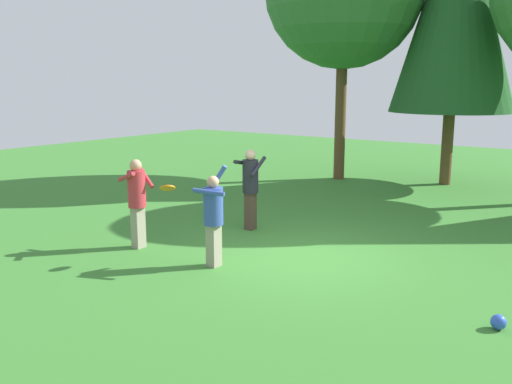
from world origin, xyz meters
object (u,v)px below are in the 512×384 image
Objects in this scene: frisbee at (167,188)px; tree_center at (457,1)px; ball_blue at (498,322)px; person_bystander at (250,182)px; person_catcher at (137,196)px; person_thrower at (213,213)px.

tree_center is (1.68, 10.56, 4.16)m from frisbee.
ball_blue is at bearing 4.79° from frisbee.
person_bystander is at bearing 158.62° from ball_blue.
frisbee is at bearing -99.07° from tree_center.
ball_blue is at bearing -69.66° from tree_center.
person_catcher is at bearing -25.12° from person_bystander.
person_catcher is at bearing -18.92° from person_thrower.
person_catcher is 1.17m from frisbee.
person_thrower is 11.28m from tree_center.
person_catcher is 0.20× the size of tree_center.
person_bystander is 4.76× the size of frisbee.
frisbee is (-0.80, -0.27, 0.39)m from person_thrower.
person_thrower is 4.70m from ball_blue.
person_thrower is 2.53m from person_bystander.
person_catcher is 11.55m from tree_center.
person_catcher is at bearing 165.63° from frisbee.
person_thrower reaches higher than frisbee.
person_catcher is (-1.90, 0.01, 0.08)m from person_thrower.
frisbee is 5.59m from ball_blue.
person_bystander is at bearing -87.37° from person_thrower.
person_catcher is 6.59m from ball_blue.
frisbee reaches higher than ball_blue.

